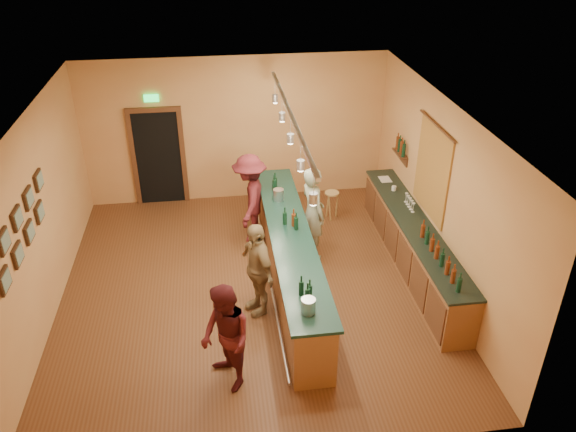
{
  "coord_description": "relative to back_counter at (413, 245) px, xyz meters",
  "views": [
    {
      "loc": [
        -0.46,
        -8.0,
        5.96
      ],
      "look_at": [
        0.68,
        0.2,
        1.26
      ],
      "focal_mm": 35.0,
      "sensor_mm": 36.0,
      "label": 1
    }
  ],
  "objects": [
    {
      "name": "wall_left",
      "position": [
        -6.22,
        -0.18,
        1.11
      ],
      "size": [
        0.02,
        7.0,
        3.2
      ],
      "primitive_type": "cube",
      "color": "#C17C48",
      "rests_on": "floor"
    },
    {
      "name": "floor",
      "position": [
        -2.97,
        -0.18,
        -0.49
      ],
      "size": [
        7.0,
        7.0,
        0.0
      ],
      "primitive_type": "plane",
      "color": "#562F18",
      "rests_on": "ground"
    },
    {
      "name": "ceiling",
      "position": [
        -2.97,
        -0.18,
        2.71
      ],
      "size": [
        6.5,
        7.0,
        0.02
      ],
      "primitive_type": "cube",
      "color": "silver",
      "rests_on": "wall_back"
    },
    {
      "name": "pendant_track",
      "position": [
        -2.28,
        -0.18,
        2.5
      ],
      "size": [
        0.11,
        4.6,
        0.5
      ],
      "color": "silver",
      "rests_on": "ceiling"
    },
    {
      "name": "wall_right",
      "position": [
        0.28,
        -0.18,
        1.11
      ],
      "size": [
        0.02,
        7.0,
        3.2
      ],
      "primitive_type": "cube",
      "color": "#C17C48",
      "rests_on": "floor"
    },
    {
      "name": "doorway",
      "position": [
        -4.67,
        3.3,
        0.64
      ],
      "size": [
        1.15,
        0.09,
        2.48
      ],
      "color": "black",
      "rests_on": "wall_back"
    },
    {
      "name": "back_counter",
      "position": [
        0.0,
        0.0,
        0.0
      ],
      "size": [
        0.6,
        4.55,
        1.27
      ],
      "color": "brown",
      "rests_on": "floor"
    },
    {
      "name": "picture_grid",
      "position": [
        -6.18,
        -0.93,
        1.46
      ],
      "size": [
        0.06,
        2.2,
        0.7
      ],
      "primitive_type": null,
      "color": "#382111",
      "rests_on": "wall_left"
    },
    {
      "name": "wall_front",
      "position": [
        -2.97,
        -3.68,
        1.11
      ],
      "size": [
        6.5,
        0.02,
        3.2
      ],
      "primitive_type": "cube",
      "color": "#C17C48",
      "rests_on": "floor"
    },
    {
      "name": "bottle_shelf",
      "position": [
        0.2,
        1.72,
        1.18
      ],
      "size": [
        0.17,
        0.55,
        0.54
      ],
      "color": "#482C15",
      "rests_on": "wall_right"
    },
    {
      "name": "customer_a",
      "position": [
        -3.47,
        -2.38,
        0.33
      ],
      "size": [
        0.88,
        0.97,
        1.62
      ],
      "primitive_type": "imported",
      "rotation": [
        0.0,
        0.0,
        -1.15
      ],
      "color": "#59191E",
      "rests_on": "floor"
    },
    {
      "name": "tasting_bar",
      "position": [
        -2.28,
        -0.18,
        0.12
      ],
      "size": [
        0.74,
        5.1,
        1.38
      ],
      "color": "brown",
      "rests_on": "floor"
    },
    {
      "name": "wall_back",
      "position": [
        -2.97,
        3.32,
        1.11
      ],
      "size": [
        6.5,
        0.02,
        3.2
      ],
      "primitive_type": "cube",
      "color": "#C17C48",
      "rests_on": "floor"
    },
    {
      "name": "bartender",
      "position": [
        -1.73,
        0.7,
        0.42
      ],
      "size": [
        0.61,
        0.76,
        1.81
      ],
      "primitive_type": "imported",
      "rotation": [
        0.0,
        0.0,
        1.87
      ],
      "color": "gray",
      "rests_on": "floor"
    },
    {
      "name": "customer_c",
      "position": [
        -2.83,
        1.45,
        0.41
      ],
      "size": [
        0.88,
        1.27,
        1.79
      ],
      "primitive_type": "imported",
      "rotation": [
        0.0,
        0.0,
        -1.77
      ],
      "color": "#59191E",
      "rests_on": "floor"
    },
    {
      "name": "customer_b",
      "position": [
        -2.91,
        -0.82,
        0.33
      ],
      "size": [
        0.72,
        1.04,
        1.64
      ],
      "primitive_type": "imported",
      "rotation": [
        0.0,
        0.0,
        -1.2
      ],
      "color": "#997A51",
      "rests_on": "floor"
    },
    {
      "name": "bar_stool",
      "position": [
        -1.08,
        2.02,
        -0.02
      ],
      "size": [
        0.3,
        0.3,
        0.62
      ],
      "rotation": [
        0.0,
        0.0,
        0.02
      ],
      "color": "#9F7B47",
      "rests_on": "floor"
    },
    {
      "name": "tapestry",
      "position": [
        0.26,
        0.22,
        1.36
      ],
      "size": [
        0.03,
        1.4,
        1.6
      ],
      "primitive_type": "cube",
      "color": "maroon",
      "rests_on": "wall_right"
    }
  ]
}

